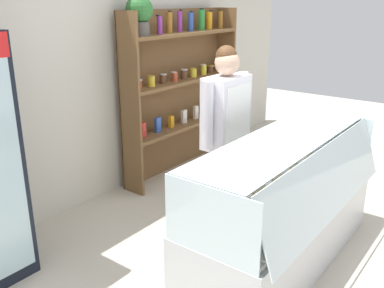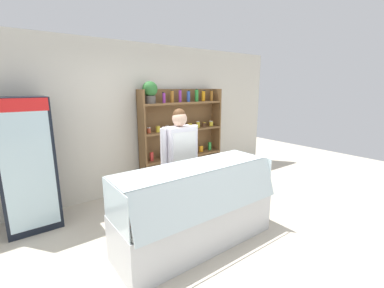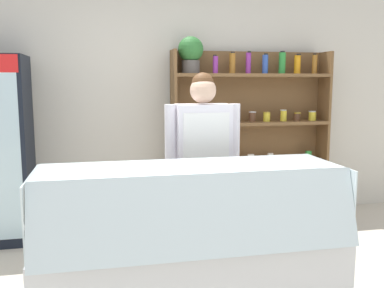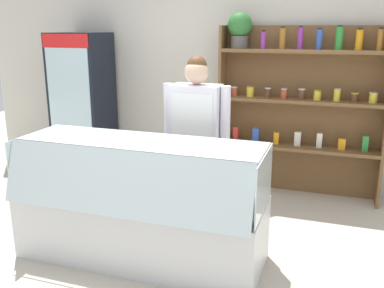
% 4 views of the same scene
% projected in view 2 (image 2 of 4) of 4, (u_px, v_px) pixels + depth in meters
% --- Properties ---
extents(ground_plane, '(12.00, 12.00, 0.00)m').
position_uv_depth(ground_plane, '(206.00, 234.00, 3.44)').
color(ground_plane, beige).
extents(back_wall, '(6.80, 0.10, 2.70)m').
position_uv_depth(back_wall, '(136.00, 119.00, 4.74)').
color(back_wall, beige).
rests_on(back_wall, ground).
extents(drinks_fridge, '(0.65, 0.58, 1.81)m').
position_uv_depth(drinks_fridge, '(27.00, 165.00, 3.45)').
color(drinks_fridge, black).
rests_on(drinks_fridge, ground).
extents(shelving_unit, '(1.79, 0.29, 2.03)m').
position_uv_depth(shelving_unit, '(178.00, 128.00, 5.05)').
color(shelving_unit, brown).
rests_on(shelving_unit, ground).
extents(deli_display_case, '(2.02, 0.77, 1.01)m').
position_uv_depth(deli_display_case, '(196.00, 220.00, 3.18)').
color(deli_display_case, silver).
rests_on(deli_display_case, ground).
extents(shop_clerk, '(0.63, 0.25, 1.63)m').
position_uv_depth(shop_clerk, '(180.00, 155.00, 3.74)').
color(shop_clerk, '#4C4233').
rests_on(shop_clerk, ground).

